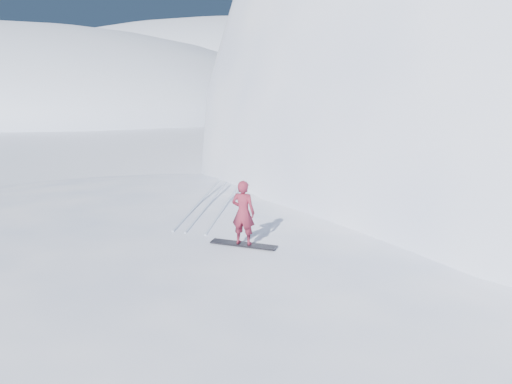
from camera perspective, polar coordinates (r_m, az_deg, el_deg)
ground at (r=12.63m, az=-12.70°, el=-18.07°), size 400.00×400.00×0.00m
near_ridge at (r=14.57m, az=-3.06°, el=-13.06°), size 36.00×28.00×4.80m
peak_shoulder at (r=30.12m, az=25.71°, el=-0.02°), size 28.00×24.00×18.00m
far_ridge_c at (r=127.71m, az=-3.01°, el=11.20°), size 140.00×90.00×36.00m
wind_bumps at (r=14.46m, az=-10.30°, el=-13.52°), size 16.00×14.40×1.00m
snowboard at (r=12.34m, az=-1.45°, el=-5.98°), size 1.68×0.34×0.03m
snowboarder at (r=12.08m, az=-1.47°, el=-2.37°), size 0.59×0.39×1.60m
board_tracks at (r=16.06m, az=-5.10°, el=-1.20°), size 2.10×5.91×0.04m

